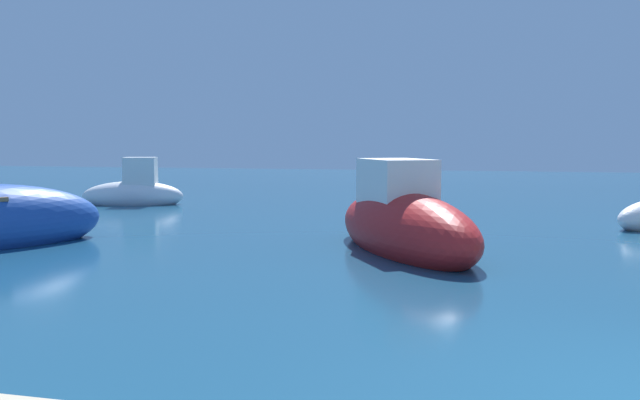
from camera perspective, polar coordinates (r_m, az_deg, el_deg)
moored_boat_2 at (r=12.26m, az=7.20°, el=-2.08°), size 3.84×4.96×1.99m
moored_boat_6 at (r=21.77m, az=-15.67°, el=0.63°), size 3.32×1.92×1.71m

